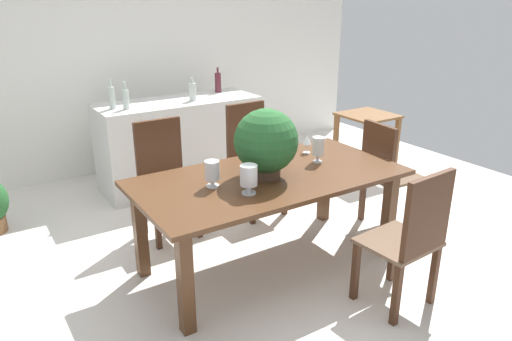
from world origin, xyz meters
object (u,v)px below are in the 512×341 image
side_table (367,129)px  wine_bottle_tall (126,99)px  chair_near_right (412,235)px  flower_centerpiece (266,142)px  dining_table (270,188)px  chair_far_left (164,172)px  wine_glass (307,140)px  chair_far_right (251,153)px  crystal_vase_left (212,172)px  crystal_vase_right (318,147)px  kitchen_counter (180,143)px  wine_bottle_green (193,91)px  wine_bottle_amber (218,82)px  chair_foot_end (386,170)px  crystal_vase_center_near (249,176)px  wine_bottle_dark (112,97)px

side_table → wine_bottle_tall: bearing=163.5°
chair_near_right → flower_centerpiece: bearing=-65.8°
dining_table → wine_bottle_tall: 1.97m
chair_far_left → wine_glass: bearing=-34.3°
chair_far_right → chair_far_left: (-0.91, -0.01, -0.01)m
crystal_vase_left → side_table: bearing=22.5°
crystal_vase_right → kitchen_counter: size_ratio=0.12×
chair_far_left → wine_bottle_green: size_ratio=4.18×
kitchen_counter → wine_bottle_amber: size_ratio=6.08×
chair_foot_end → wine_glass: size_ratio=6.42×
crystal_vase_right → wine_glass: 0.25m
chair_far_left → wine_glass: size_ratio=6.68×
wine_glass → crystal_vase_right: bearing=-108.0°
dining_table → crystal_vase_left: size_ratio=10.60×
flower_centerpiece → crystal_vase_center_near: (-0.27, -0.20, -0.14)m
crystal_vase_right → chair_far_left: bearing=135.4°
crystal_vase_left → wine_bottle_tall: 1.86m
kitchen_counter → wine_bottle_green: size_ratio=7.11×
chair_foot_end → chair_near_right: bearing=145.0°
wine_bottle_green → crystal_vase_center_near: bearing=-106.0°
crystal_vase_left → wine_bottle_tall: bearing=89.5°
side_table → kitchen_counter: bearing=156.3°
chair_near_right → wine_bottle_tall: bearing=-75.8°
flower_centerpiece → chair_near_right: bearing=-62.2°
chair_near_right → flower_centerpiece: flower_centerpiece is taller
wine_glass → side_table: 1.81m
side_table → wine_bottle_green: bearing=157.4°
dining_table → wine_bottle_green: bearing=81.5°
wine_bottle_dark → side_table: 2.89m
flower_centerpiece → wine_bottle_tall: bearing=102.1°
crystal_vase_right → wine_bottle_amber: (0.24, 2.11, 0.18)m
crystal_vase_center_near → wine_bottle_amber: wine_bottle_amber is taller
flower_centerpiece → wine_bottle_tall: (-0.41, 1.89, 0.03)m
dining_table → wine_glass: 0.67m
chair_foot_end → flower_centerpiece: 1.41m
chair_foot_end → kitchen_counter: size_ratio=0.56×
flower_centerpiece → side_table: size_ratio=0.72×
chair_foot_end → wine_bottle_tall: 2.60m
wine_bottle_green → side_table: 2.08m
wine_bottle_amber → wine_bottle_green: bearing=-149.7°
flower_centerpiece → wine_glass: flower_centerpiece is taller
chair_foot_end → dining_table: bearing=94.8°
flower_centerpiece → crystal_vase_left: size_ratio=2.68×
chair_far_left → wine_bottle_amber: wine_bottle_amber is taller
chair_near_right → crystal_vase_left: 1.41m
wine_bottle_amber → wine_bottle_tall: size_ratio=1.04×
crystal_vase_right → chair_far_right: bearing=92.2°
dining_table → side_table: (2.14, 1.11, -0.11)m
crystal_vase_right → side_table: size_ratio=0.29×
chair_near_right → wine_glass: 1.29m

